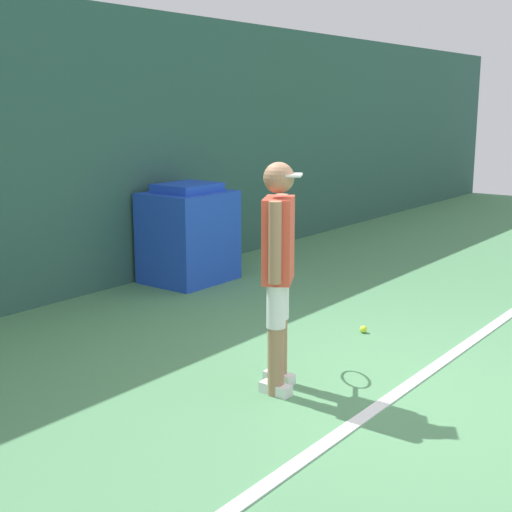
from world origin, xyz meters
TOP-DOWN VIEW (x-y plane):
  - ground_plane at (0.00, 0.00)m, footprint 24.00×24.00m
  - back_wall at (0.00, 3.87)m, footprint 24.00×0.10m
  - court_baseline at (0.00, -0.17)m, footprint 21.60×0.10m
  - tennis_player at (-0.46, 0.60)m, footprint 0.86×0.55m
  - tennis_ball at (1.07, 0.72)m, footprint 0.07×0.07m
  - covered_chair at (1.57, 3.36)m, footprint 0.97×0.82m

SIDE VIEW (x-z plane):
  - ground_plane at x=0.00m, z-range 0.00..0.00m
  - court_baseline at x=0.00m, z-range 0.00..0.01m
  - tennis_ball at x=1.07m, z-range 0.00..0.07m
  - covered_chair at x=1.57m, z-range -0.02..1.14m
  - tennis_player at x=-0.46m, z-range 0.09..1.77m
  - back_wall at x=0.00m, z-range 0.00..3.13m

